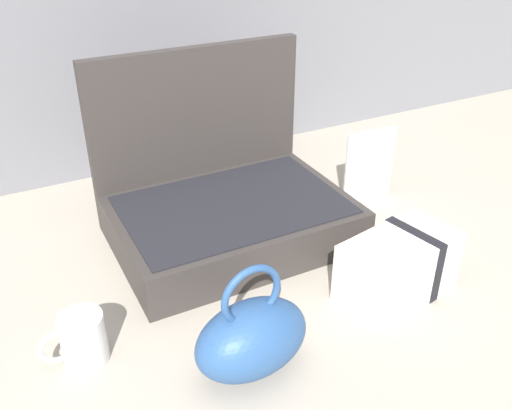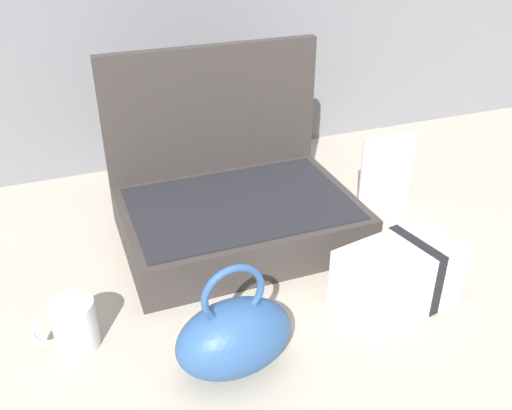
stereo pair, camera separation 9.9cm
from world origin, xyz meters
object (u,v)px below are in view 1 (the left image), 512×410
(teal_pouch_handbag, at_px, (252,337))
(open_suitcase, at_px, (225,201))
(info_card_left, at_px, (369,166))
(coffee_mug, at_px, (82,339))
(cream_toiletry_bag, at_px, (399,266))

(teal_pouch_handbag, bearing_deg, open_suitcase, 71.21)
(info_card_left, bearing_deg, coffee_mug, -161.46)
(cream_toiletry_bag, relative_size, info_card_left, 1.30)
(teal_pouch_handbag, bearing_deg, cream_toiletry_bag, 7.74)
(cream_toiletry_bag, bearing_deg, coffee_mug, 170.22)
(info_card_left, bearing_deg, cream_toiletry_bag, -116.21)
(open_suitcase, height_order, info_card_left, open_suitcase)
(open_suitcase, xyz_separation_m, teal_pouch_handbag, (-0.13, -0.37, -0.01))
(open_suitcase, relative_size, teal_pouch_handbag, 2.43)
(cream_toiletry_bag, xyz_separation_m, info_card_left, (0.16, 0.31, 0.03))
(open_suitcase, height_order, cream_toiletry_bag, open_suitcase)
(cream_toiletry_bag, bearing_deg, teal_pouch_handbag, -172.26)
(coffee_mug, bearing_deg, open_suitcase, 33.71)
(cream_toiletry_bag, height_order, coffee_mug, cream_toiletry_bag)
(cream_toiletry_bag, distance_m, info_card_left, 0.35)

